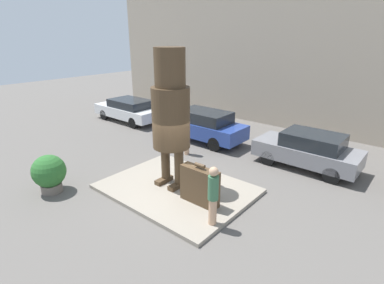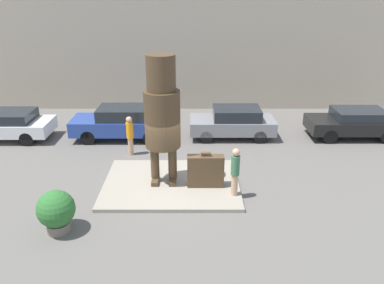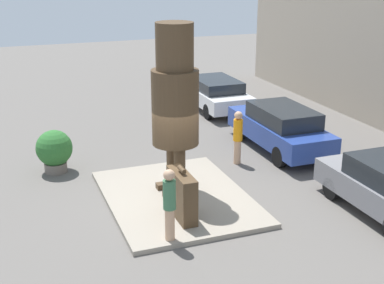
{
  "view_description": "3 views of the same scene",
  "coord_description": "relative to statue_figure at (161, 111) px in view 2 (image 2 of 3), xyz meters",
  "views": [
    {
      "loc": [
        6.47,
        -6.85,
        5.24
      ],
      "look_at": [
        0.55,
        0.19,
        1.9
      ],
      "focal_mm": 28.0,
      "sensor_mm": 36.0,
      "label": 1
    },
    {
      "loc": [
        0.77,
        -12.41,
        6.91
      ],
      "look_at": [
        0.81,
        0.04,
        1.74
      ],
      "focal_mm": 35.0,
      "sensor_mm": 36.0,
      "label": 2
    },
    {
      "loc": [
        12.88,
        -4.36,
        6.42
      ],
      "look_at": [
        0.51,
        0.27,
        1.84
      ],
      "focal_mm": 50.0,
      "sensor_mm": 36.0,
      "label": 3
    }
  ],
  "objects": [
    {
      "name": "ground_plane",
      "position": [
        0.28,
        -0.08,
        -2.89
      ],
      "size": [
        60.0,
        60.0,
        0.0
      ],
      "primitive_type": "plane",
      "color": "#605B56"
    },
    {
      "name": "pedestal",
      "position": [
        0.28,
        -0.08,
        -2.83
      ],
      "size": [
        5.04,
        3.81,
        0.13
      ],
      "color": "gray",
      "rests_on": "ground_plane"
    },
    {
      "name": "building_backdrop",
      "position": [
        0.28,
        9.77,
        1.02
      ],
      "size": [
        28.0,
        0.6,
        7.83
      ],
      "color": "tan",
      "rests_on": "ground_plane"
    },
    {
      "name": "statue_figure",
      "position": [
        0.0,
        0.0,
        0.0
      ],
      "size": [
        1.28,
        1.28,
        4.73
      ],
      "color": "#4C3823",
      "rests_on": "pedestal"
    },
    {
      "name": "giant_suitcase",
      "position": [
        1.54,
        -0.37,
        -2.16
      ],
      "size": [
        1.32,
        0.39,
        1.36
      ],
      "color": "#4C3823",
      "rests_on": "pedestal"
    },
    {
      "name": "tourist",
      "position": [
        2.53,
        -1.02,
        -1.8
      ],
      "size": [
        0.3,
        0.3,
        1.77
      ],
      "color": "tan",
      "rests_on": "pedestal"
    },
    {
      "name": "parked_car_white",
      "position": [
        -8.08,
        4.55,
        -2.13
      ],
      "size": [
        4.66,
        1.88,
        1.4
      ],
      "rotation": [
        0.0,
        0.0,
        3.14
      ],
      "color": "silver",
      "rests_on": "ground_plane"
    },
    {
      "name": "parked_car_blue",
      "position": [
        -2.32,
        4.62,
        -2.05
      ],
      "size": [
        4.74,
        1.77,
        1.59
      ],
      "rotation": [
        0.0,
        0.0,
        3.14
      ],
      "color": "#284293",
      "rests_on": "ground_plane"
    },
    {
      "name": "parked_car_grey",
      "position": [
        3.07,
        4.79,
        -2.1
      ],
      "size": [
        4.11,
        1.77,
        1.51
      ],
      "rotation": [
        0.0,
        0.0,
        3.14
      ],
      "color": "gray",
      "rests_on": "ground_plane"
    },
    {
      "name": "parked_car_black",
      "position": [
        9.02,
        4.8,
        -2.12
      ],
      "size": [
        4.41,
        1.84,
        1.41
      ],
      "rotation": [
        0.0,
        0.0,
        3.14
      ],
      "color": "black",
      "rests_on": "ground_plane"
    },
    {
      "name": "planter_pot",
      "position": [
        -3.01,
        -2.98,
        -2.16
      ],
      "size": [
        1.13,
        1.13,
        1.36
      ],
      "color": "#70665B",
      "rests_on": "ground_plane"
    },
    {
      "name": "worker_hivis",
      "position": [
        -1.66,
        2.69,
        -1.92
      ],
      "size": [
        0.3,
        0.3,
        1.77
      ],
      "color": "tan",
      "rests_on": "ground_plane"
    }
  ]
}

